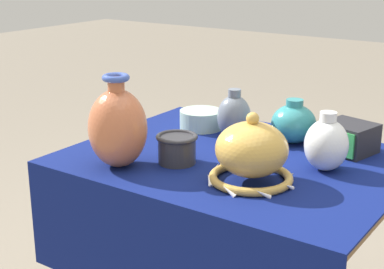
{
  "coord_description": "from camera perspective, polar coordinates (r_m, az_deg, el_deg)",
  "views": [
    {
      "loc": [
        0.8,
        -1.39,
        1.25
      ],
      "look_at": [
        -0.05,
        -0.15,
        0.78
      ],
      "focal_mm": 55.0,
      "sensor_mm": 36.0,
      "label": 1
    }
  ],
  "objects": [
    {
      "name": "cup_wide_charcoal",
      "position": [
        1.64,
        -1.48,
        -1.3
      ],
      "size": [
        0.12,
        0.12,
        0.08
      ],
      "color": "#2D2D33",
      "rests_on": "display_table"
    },
    {
      "name": "mosaic_tile_box",
      "position": [
        1.79,
        14.91,
        -0.3
      ],
      "size": [
        0.17,
        0.16,
        0.09
      ],
      "rotation": [
        0.0,
        0.0,
        -0.24
      ],
      "color": "#232328",
      "rests_on": "display_table"
    },
    {
      "name": "vase_dome_bell",
      "position": [
        1.5,
        5.79,
        -1.91
      ],
      "size": [
        0.23,
        0.23,
        0.19
      ],
      "color": "gold",
      "rests_on": "display_table"
    },
    {
      "name": "display_table",
      "position": [
        1.72,
        3.96,
        -4.96
      ],
      "size": [
        0.94,
        0.74,
        0.68
      ],
      "color": "olive",
      "rests_on": "ground_plane"
    },
    {
      "name": "jar_round_porcelain",
      "position": [
        1.62,
        12.89,
        -0.93
      ],
      "size": [
        0.12,
        0.12,
        0.16
      ],
      "color": "white",
      "rests_on": "display_table"
    },
    {
      "name": "pot_squat_celadon",
      "position": [
        1.96,
        0.89,
        1.48
      ],
      "size": [
        0.14,
        0.14,
        0.06
      ],
      "primitive_type": "cylinder",
      "color": "#A8CCB7",
      "rests_on": "display_table"
    },
    {
      "name": "jar_round_teal",
      "position": [
        1.84,
        9.82,
        1.08
      ],
      "size": [
        0.14,
        0.14,
        0.14
      ],
      "color": "teal",
      "rests_on": "display_table"
    },
    {
      "name": "vase_tall_bulbous",
      "position": [
        1.61,
        -7.21,
        0.74
      ],
      "size": [
        0.16,
        0.16,
        0.26
      ],
      "color": "#BC6642",
      "rests_on": "display_table"
    },
    {
      "name": "jar_round_slate",
      "position": [
        1.86,
        4.09,
        1.78
      ],
      "size": [
        0.11,
        0.11,
        0.16
      ],
      "color": "slate",
      "rests_on": "display_table"
    }
  ]
}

